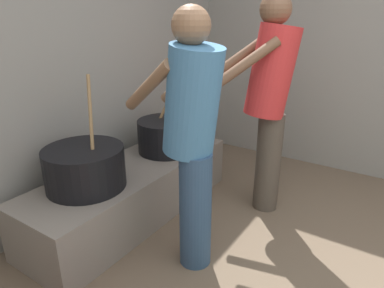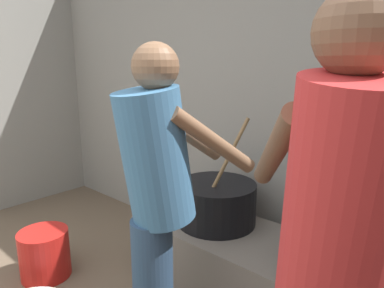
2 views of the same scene
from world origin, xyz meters
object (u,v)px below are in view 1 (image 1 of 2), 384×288
Objects in this scene: cooking_pot_main at (166,136)px; cook_in_red_shirt at (269,95)px; cook_in_blue_shirt at (192,130)px; cooking_pot_secondary at (85,167)px.

cook_in_red_shirt is at bearing -72.22° from cooking_pot_main.
cook_in_red_shirt is at bearing -8.06° from cook_in_blue_shirt.
cook_in_red_shirt is (0.25, -0.79, 0.40)m from cooking_pot_main.
cook_in_blue_shirt is (-0.61, -0.67, 0.34)m from cooking_pot_main.
cooking_pot_main is 0.44× the size of cook_in_red_shirt.
cook_in_red_shirt reaches higher than cook_in_blue_shirt.
cook_in_blue_shirt is 0.94× the size of cook_in_red_shirt.
cooking_pot_secondary is 0.44× the size of cook_in_red_shirt.
cooking_pot_main is 0.97m from cook_in_blue_shirt.
cooking_pot_secondary reaches higher than cooking_pot_main.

